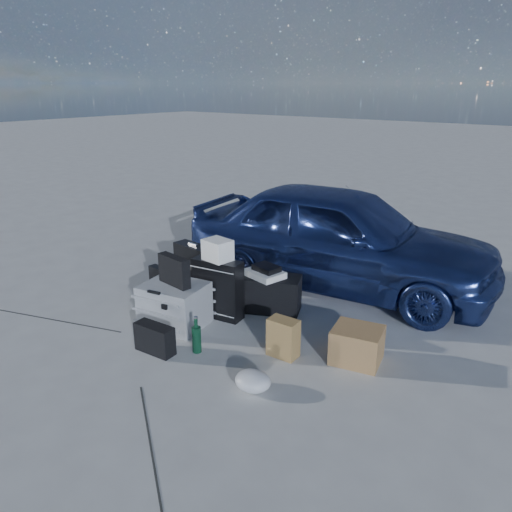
{
  "coord_description": "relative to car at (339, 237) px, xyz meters",
  "views": [
    {
      "loc": [
        3.13,
        -2.95,
        2.36
      ],
      "look_at": [
        0.22,
        0.85,
        0.7
      ],
      "focal_mm": 35.0,
      "sensor_mm": 36.0,
      "label": 1
    }
  ],
  "objects": [
    {
      "name": "ground",
      "position": [
        -0.45,
        -2.18,
        -0.63
      ],
      "size": [
        60.0,
        60.0,
        0.0
      ],
      "primitive_type": "plane",
      "color": "#BBBCB7",
      "rests_on": "ground"
    },
    {
      "name": "car",
      "position": [
        0.0,
        0.0,
        0.0
      ],
      "size": [
        3.84,
        1.95,
        1.25
      ],
      "primitive_type": "imported",
      "rotation": [
        0.0,
        0.0,
        1.7
      ],
      "color": "#344893",
      "rests_on": "ground"
    },
    {
      "name": "pelican_case",
      "position": [
        -0.8,
        -1.95,
        -0.4
      ],
      "size": [
        0.69,
        0.6,
        0.44
      ],
      "primitive_type": "cube",
      "rotation": [
        0.0,
        0.0,
        0.19
      ],
      "color": "#9D9FA2",
      "rests_on": "ground"
    },
    {
      "name": "laptop_bag",
      "position": [
        -0.79,
        -1.94,
        -0.03
      ],
      "size": [
        0.41,
        0.15,
        0.3
      ],
      "primitive_type": "cube",
      "rotation": [
        0.0,
        0.0,
        -0.13
      ],
      "color": "black",
      "rests_on": "pelican_case"
    },
    {
      "name": "briefcase",
      "position": [
        -1.43,
        -1.53,
        -0.46
      ],
      "size": [
        0.45,
        0.15,
        0.34
      ],
      "primitive_type": "cube",
      "rotation": [
        0.0,
        0.0,
        -0.11
      ],
      "color": "black",
      "rests_on": "ground"
    },
    {
      "name": "suitcase_left",
      "position": [
        -1.1,
        -1.35,
        -0.3
      ],
      "size": [
        0.52,
        0.23,
        0.65
      ],
      "primitive_type": "cube",
      "rotation": [
        0.0,
        0.0,
        -0.11
      ],
      "color": "black",
      "rests_on": "ground"
    },
    {
      "name": "suitcase_right",
      "position": [
        -0.58,
        -1.53,
        -0.31
      ],
      "size": [
        0.55,
        0.27,
        0.64
      ],
      "primitive_type": "cube",
      "rotation": [
        0.0,
        0.0,
        0.16
      ],
      "color": "black",
      "rests_on": "ground"
    },
    {
      "name": "white_carton",
      "position": [
        -0.58,
        -1.52,
        0.12
      ],
      "size": [
        0.3,
        0.25,
        0.22
      ],
      "primitive_type": "cube",
      "rotation": [
        0.0,
        0.0,
        -0.12
      ],
      "color": "white",
      "rests_on": "suitcase_right"
    },
    {
      "name": "duffel_bag",
      "position": [
        -0.29,
        -1.1,
        -0.43
      ],
      "size": [
        0.85,
        0.63,
        0.39
      ],
      "primitive_type": "cube",
      "rotation": [
        0.0,
        0.0,
        0.42
      ],
      "color": "black",
      "rests_on": "ground"
    },
    {
      "name": "flat_box_white",
      "position": [
        -0.28,
        -1.11,
        -0.2
      ],
      "size": [
        0.45,
        0.37,
        0.07
      ],
      "primitive_type": "cube",
      "rotation": [
        0.0,
        0.0,
        -0.22
      ],
      "color": "white",
      "rests_on": "duffel_bag"
    },
    {
      "name": "flat_box_black",
      "position": [
        -0.27,
        -1.09,
        -0.14
      ],
      "size": [
        0.3,
        0.24,
        0.06
      ],
      "primitive_type": "cube",
      "rotation": [
        0.0,
        0.0,
        -0.18
      ],
      "color": "black",
      "rests_on": "flat_box_white"
    },
    {
      "name": "kraft_bag",
      "position": [
        0.43,
        -1.79,
        -0.45
      ],
      "size": [
        0.28,
        0.17,
        0.36
      ],
      "primitive_type": "cube",
      "rotation": [
        0.0,
        0.0,
        0.04
      ],
      "color": "olive",
      "rests_on": "ground"
    },
    {
      "name": "cardboard_box",
      "position": [
        1.01,
        -1.47,
        -0.47
      ],
      "size": [
        0.49,
        0.45,
        0.32
      ],
      "primitive_type": "cube",
      "rotation": [
        0.0,
        0.0,
        0.22
      ],
      "color": "#9C6944",
      "rests_on": "ground"
    },
    {
      "name": "plastic_bag",
      "position": [
        0.55,
        -2.39,
        -0.54
      ],
      "size": [
        0.34,
        0.31,
        0.17
      ],
      "primitive_type": "ellipsoid",
      "rotation": [
        0.0,
        0.0,
        0.19
      ],
      "color": "silver",
      "rests_on": "ground"
    },
    {
      "name": "messenger_bag",
      "position": [
        -0.55,
        -2.45,
        -0.49
      ],
      "size": [
        0.4,
        0.17,
        0.27
      ],
      "primitive_type": "cube",
      "rotation": [
        0.0,
        0.0,
        0.07
      ],
      "color": "black",
      "rests_on": "ground"
    },
    {
      "name": "green_bottle",
      "position": [
        -0.24,
        -2.22,
        -0.45
      ],
      "size": [
        0.1,
        0.1,
        0.34
      ],
      "primitive_type": "cylinder",
      "rotation": [
        0.0,
        0.0,
        0.14
      ],
      "color": "black",
      "rests_on": "ground"
    }
  ]
}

